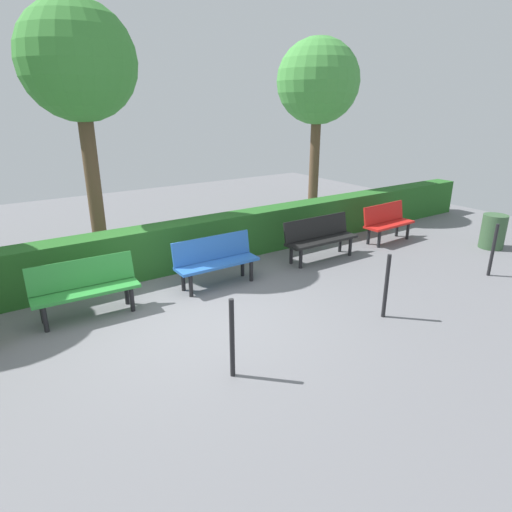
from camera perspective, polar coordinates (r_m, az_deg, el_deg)
ground_plane at (r=6.75m, az=-8.39°, el=-7.71°), size 20.54×20.54×0.00m
bench_red at (r=10.49m, az=16.91°, el=4.42°), size 1.37×0.51×0.86m
bench_black at (r=8.96m, az=8.41°, el=2.60°), size 1.65×0.48×0.86m
bench_blue at (r=7.61m, az=-5.36°, el=-0.38°), size 1.51×0.46×0.86m
bench_green at (r=6.97m, az=-21.65°, el=-3.69°), size 1.55×0.53×0.86m
hedge_row at (r=8.61m, az=-8.29°, el=1.71°), size 16.54×0.53×0.91m
tree_near at (r=12.49m, az=8.16°, el=21.66°), size 2.21×2.21×4.71m
tree_mid at (r=8.89m, az=-22.40°, el=22.27°), size 2.07×2.07×4.79m
railing_post_near at (r=9.09m, az=28.79°, el=0.68°), size 0.06×0.06×1.00m
railing_post_mid at (r=6.70m, az=16.81°, el=-3.85°), size 0.06×0.06×1.00m
railing_post_far at (r=5.08m, az=-3.18°, el=-10.81°), size 0.06×0.06×1.00m
trash_bin at (r=10.92m, az=28.81°, el=2.86°), size 0.51×0.51×0.76m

